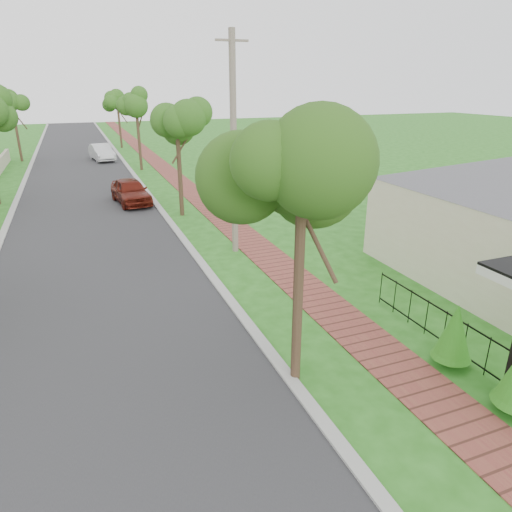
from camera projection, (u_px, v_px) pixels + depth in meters
ground at (292, 430)px, 8.84m from camera, size 160.00×160.00×0.00m
road at (86, 205)px, 25.21m from camera, size 7.00×120.00×0.02m
kerb_right at (152, 199)px, 26.46m from camera, size 0.30×120.00×0.10m
kerb_left at (13, 211)px, 23.96m from camera, size 0.30×120.00×0.10m
sidewalk at (196, 195)px, 27.35m from camera, size 1.50×120.00×0.03m
picket_fence at (488, 355)px, 10.33m from camera, size 0.03×8.02×1.00m
street_trees at (74, 112)px, 29.60m from camera, size 10.70×37.65×5.89m
parked_car_red at (131, 191)px, 25.29m from camera, size 2.09×4.19×1.37m
parked_car_white at (102, 153)px, 39.43m from camera, size 2.09×4.38×1.39m
near_tree at (302, 188)px, 8.86m from camera, size 2.15×2.15×5.52m
utility_pole at (234, 147)px, 16.87m from camera, size 1.20×0.24×8.08m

